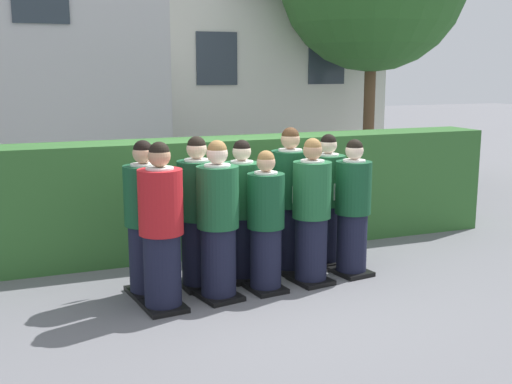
{
  "coord_description": "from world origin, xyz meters",
  "views": [
    {
      "loc": [
        -2.53,
        -6.15,
        2.37
      ],
      "look_at": [
        0.0,
        0.24,
        1.05
      ],
      "focal_mm": 44.86,
      "sensor_mm": 36.0,
      "label": 1
    }
  ],
  "objects_px": {
    "student_front_row_4": "(353,211)",
    "student_rear_row_0": "(145,222)",
    "student_front_row_1": "(218,225)",
    "student_rear_row_4": "(327,203)",
    "student_rear_row_2": "(242,214)",
    "student_in_red_blazer": "(161,231)",
    "student_rear_row_3": "(290,204)",
    "student_rear_row_1": "(198,216)",
    "student_front_row_3": "(312,215)",
    "student_front_row_2": "(266,225)"
  },
  "relations": [
    {
      "from": "student_rear_row_4",
      "to": "student_rear_row_2",
      "type": "bearing_deg",
      "value": -170.92
    },
    {
      "from": "student_front_row_1",
      "to": "student_front_row_2",
      "type": "height_order",
      "value": "student_front_row_1"
    },
    {
      "from": "student_rear_row_1",
      "to": "student_rear_row_4",
      "type": "distance_m",
      "value": 1.74
    },
    {
      "from": "student_front_row_1",
      "to": "student_in_red_blazer",
      "type": "bearing_deg",
      "value": -172.24
    },
    {
      "from": "student_rear_row_0",
      "to": "student_rear_row_3",
      "type": "bearing_deg",
      "value": 6.0
    },
    {
      "from": "student_in_red_blazer",
      "to": "student_rear_row_0",
      "type": "bearing_deg",
      "value": 96.88
    },
    {
      "from": "student_front_row_3",
      "to": "student_rear_row_2",
      "type": "xyz_separation_m",
      "value": [
        -0.68,
        0.4,
        -0.02
      ]
    },
    {
      "from": "student_front_row_1",
      "to": "student_rear_row_1",
      "type": "xyz_separation_m",
      "value": [
        -0.09,
        0.43,
        0.0
      ]
    },
    {
      "from": "student_rear_row_2",
      "to": "student_rear_row_4",
      "type": "distance_m",
      "value": 1.2
    },
    {
      "from": "student_front_row_3",
      "to": "student_rear_row_3",
      "type": "height_order",
      "value": "student_rear_row_3"
    },
    {
      "from": "student_front_row_1",
      "to": "student_rear_row_2",
      "type": "xyz_separation_m",
      "value": [
        0.45,
        0.5,
        -0.03
      ]
    },
    {
      "from": "student_rear_row_0",
      "to": "student_rear_row_2",
      "type": "distance_m",
      "value": 1.13
    },
    {
      "from": "student_front_row_1",
      "to": "student_front_row_3",
      "type": "distance_m",
      "value": 1.13
    },
    {
      "from": "student_front_row_1",
      "to": "student_front_row_4",
      "type": "distance_m",
      "value": 1.72
    },
    {
      "from": "student_front_row_4",
      "to": "student_front_row_1",
      "type": "bearing_deg",
      "value": -173.35
    },
    {
      "from": "student_front_row_4",
      "to": "student_rear_row_0",
      "type": "distance_m",
      "value": 2.39
    },
    {
      "from": "student_rear_row_1",
      "to": "student_front_row_1",
      "type": "bearing_deg",
      "value": -78.3
    },
    {
      "from": "student_front_row_1",
      "to": "student_rear_row_3",
      "type": "height_order",
      "value": "student_rear_row_3"
    },
    {
      "from": "student_in_red_blazer",
      "to": "student_front_row_2",
      "type": "relative_size",
      "value": 1.1
    },
    {
      "from": "student_front_row_3",
      "to": "student_rear_row_3",
      "type": "distance_m",
      "value": 0.49
    },
    {
      "from": "student_rear_row_0",
      "to": "student_rear_row_2",
      "type": "bearing_deg",
      "value": 4.98
    },
    {
      "from": "student_front_row_1",
      "to": "student_rear_row_4",
      "type": "xyz_separation_m",
      "value": [
        1.63,
        0.69,
        -0.03
      ]
    },
    {
      "from": "student_front_row_4",
      "to": "student_front_row_3",
      "type": "bearing_deg",
      "value": -170.9
    },
    {
      "from": "student_front_row_3",
      "to": "student_rear_row_3",
      "type": "xyz_separation_m",
      "value": [
        -0.05,
        0.48,
        0.04
      ]
    },
    {
      "from": "student_front_row_1",
      "to": "student_front_row_2",
      "type": "relative_size",
      "value": 1.09
    },
    {
      "from": "student_front_row_2",
      "to": "student_front_row_4",
      "type": "height_order",
      "value": "student_front_row_4"
    },
    {
      "from": "student_front_row_2",
      "to": "student_rear_row_3",
      "type": "distance_m",
      "value": 0.77
    },
    {
      "from": "student_front_row_1",
      "to": "student_front_row_3",
      "type": "relative_size",
      "value": 1.02
    },
    {
      "from": "student_front_row_4",
      "to": "student_rear_row_4",
      "type": "relative_size",
      "value": 0.99
    },
    {
      "from": "student_front_row_4",
      "to": "student_rear_row_4",
      "type": "distance_m",
      "value": 0.5
    },
    {
      "from": "student_rear_row_0",
      "to": "student_rear_row_3",
      "type": "height_order",
      "value": "student_rear_row_3"
    },
    {
      "from": "student_front_row_1",
      "to": "student_rear_row_2",
      "type": "distance_m",
      "value": 0.68
    },
    {
      "from": "student_rear_row_0",
      "to": "student_rear_row_2",
      "type": "height_order",
      "value": "student_rear_row_0"
    },
    {
      "from": "student_rear_row_1",
      "to": "student_rear_row_4",
      "type": "relative_size",
      "value": 1.04
    },
    {
      "from": "student_rear_row_0",
      "to": "student_rear_row_1",
      "type": "relative_size",
      "value": 0.99
    },
    {
      "from": "student_rear_row_2",
      "to": "student_rear_row_3",
      "type": "bearing_deg",
      "value": 7.8
    },
    {
      "from": "student_rear_row_4",
      "to": "student_rear_row_0",
      "type": "bearing_deg",
      "value": -172.91
    },
    {
      "from": "student_in_red_blazer",
      "to": "student_front_row_4",
      "type": "distance_m",
      "value": 2.34
    },
    {
      "from": "student_front_row_2",
      "to": "student_rear_row_1",
      "type": "relative_size",
      "value": 0.92
    },
    {
      "from": "student_rear_row_2",
      "to": "student_front_row_3",
      "type": "bearing_deg",
      "value": -30.27
    },
    {
      "from": "student_rear_row_0",
      "to": "student_rear_row_4",
      "type": "height_order",
      "value": "student_rear_row_0"
    },
    {
      "from": "student_in_red_blazer",
      "to": "student_rear_row_4",
      "type": "xyz_separation_m",
      "value": [
        2.25,
        0.77,
        -0.04
      ]
    },
    {
      "from": "student_front_row_2",
      "to": "student_rear_row_2",
      "type": "height_order",
      "value": "student_rear_row_2"
    },
    {
      "from": "student_front_row_1",
      "to": "student_rear_row_0",
      "type": "bearing_deg",
      "value": 148.97
    },
    {
      "from": "student_front_row_2",
      "to": "student_in_red_blazer",
      "type": "bearing_deg",
      "value": -173.88
    },
    {
      "from": "student_front_row_2",
      "to": "student_rear_row_3",
      "type": "xyz_separation_m",
      "value": [
        0.53,
        0.55,
        0.09
      ]
    },
    {
      "from": "student_front_row_2",
      "to": "student_rear_row_4",
      "type": "bearing_deg",
      "value": 31.01
    },
    {
      "from": "student_rear_row_3",
      "to": "student_front_row_4",
      "type": "bearing_deg",
      "value": -31.98
    },
    {
      "from": "student_rear_row_0",
      "to": "student_front_row_2",
      "type": "bearing_deg",
      "value": -16.53
    },
    {
      "from": "student_front_row_4",
      "to": "student_rear_row_1",
      "type": "xyz_separation_m",
      "value": [
        -1.79,
        0.23,
        0.04
      ]
    }
  ]
}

